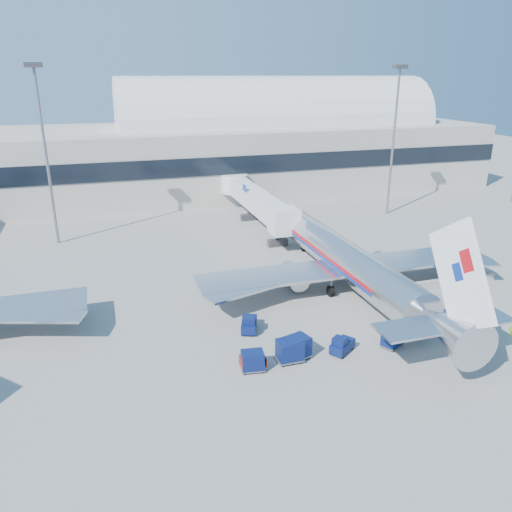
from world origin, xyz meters
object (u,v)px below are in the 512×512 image
object	(u,v)px
barrier_near	(429,285)
cart_open_red	(253,364)
jetbridge_near	(253,198)
barrier_far	(481,278)
tug_left	(249,323)
tug_lead	(342,345)
cart_solo_far	(469,318)
cart_train_c	(253,361)
tug_right	(431,313)
airliner_main	(351,263)
cart_solo_near	(392,339)
barrier_mid	(455,281)
mast_west	(42,130)
mast_east	(395,119)
cart_train_a	(297,347)
cart_train_b	(290,350)

from	to	relation	value
barrier_near	cart_open_red	size ratio (longest dim) A/B	1.49
jetbridge_near	barrier_far	xyz separation A→B (m)	(17.00, -28.81, -3.48)
tug_left	cart_open_red	size ratio (longest dim) A/B	1.40
tug_lead	cart_solo_far	bearing A→B (deg)	-33.48
tug_left	cart_train_c	distance (m)	6.16
tug_right	tug_lead	bearing A→B (deg)	-138.26
barrier_near	tug_left	distance (m)	20.89
airliner_main	cart_solo_near	size ratio (longest dim) A/B	18.16
barrier_mid	barrier_near	bearing A→B (deg)	180.00
cart_train_c	tug_left	bearing A→B (deg)	83.71
mast_west	tug_left	distance (m)	38.27
cart_solo_far	cart_solo_near	bearing A→B (deg)	-164.31
airliner_main	mast_west	xyz separation A→B (m)	(-30.00, 25.49, 11.87)
jetbridge_near	tug_left	world-z (taller)	jetbridge_near
tug_right	cart_open_red	bearing A→B (deg)	-143.88
tug_right	cart_open_red	xyz separation A→B (m)	(-17.77, -2.70, -0.38)
jetbridge_near	cart_train_c	distance (m)	39.79
barrier_far	tug_lead	distance (m)	22.90
cart_train_c	barrier_near	bearing A→B (deg)	30.06
jetbridge_near	mast_west	bearing A→B (deg)	-178.32
mast_east	cart_train_a	size ratio (longest dim) A/B	9.27
tug_left	cart_solo_near	world-z (taller)	tug_left
barrier_near	tug_lead	xyz separation A→B (m)	(-14.55, -8.79, 0.25)
mast_east	cart_open_red	distance (m)	52.23
cart_solo_near	cart_solo_far	size ratio (longest dim) A/B	0.94
mast_west	jetbridge_near	bearing A→B (deg)	1.68
cart_solo_near	cart_solo_far	world-z (taller)	cart_solo_far
barrier_mid	cart_open_red	bearing A→B (deg)	-160.71
jetbridge_near	cart_train_c	xyz separation A→B (m)	(-11.76, -37.88, -3.10)
barrier_far	cart_solo_far	size ratio (longest dim) A/B	1.38
cart_train_c	cart_open_red	world-z (taller)	cart_train_c
barrier_near	tug_lead	bearing A→B (deg)	-148.87
barrier_near	cart_train_c	world-z (taller)	cart_train_c
cart_train_c	cart_train_b	bearing A→B (deg)	14.30
airliner_main	cart_open_red	bearing A→B (deg)	-141.01
jetbridge_near	tug_right	distance (m)	35.66
cart_open_red	jetbridge_near	bearing A→B (deg)	76.34
mast_east	cart_train_a	bearing A→B (deg)	-129.75
cart_train_b	cart_train_a	bearing A→B (deg)	20.61
cart_train_a	cart_train_b	xyz separation A→B (m)	(-0.68, -0.26, -0.02)
mast_west	barrier_near	distance (m)	49.33
barrier_near	barrier_far	bearing A→B (deg)	0.00
jetbridge_near	barrier_far	size ratio (longest dim) A/B	9.17
cart_train_c	mast_east	bearing A→B (deg)	55.14
tug_right	tug_left	distance (m)	16.66
jetbridge_near	barrier_far	world-z (taller)	jetbridge_near
barrier_near	tug_right	world-z (taller)	tug_right
cart_solo_far	barrier_mid	bearing A→B (deg)	67.28
tug_lead	tug_left	size ratio (longest dim) A/B	0.92
cart_train_b	tug_lead	bearing A→B (deg)	-0.95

